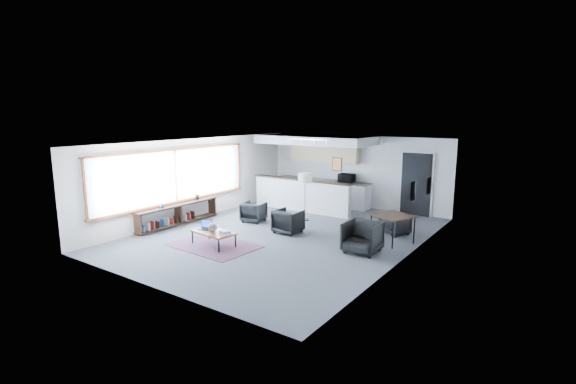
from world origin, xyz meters
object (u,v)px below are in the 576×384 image
Objects in this scene: dining_table at (393,217)px; dining_chair_near at (362,238)px; armchair_right at (288,220)px; ceramic_pot at (213,227)px; microwave at (347,177)px; coffee_table at (213,232)px; dining_chair_far at (395,224)px; armchair_left at (254,211)px; laptop at (206,226)px; floor_lamp at (305,180)px; book_stack at (225,232)px.

dining_table is 1.30m from dining_chair_near.
armchair_right is 1.02× the size of dining_chair_near.
microwave is (0.72, 6.09, 0.62)m from ceramic_pot.
dining_chair_far is at bearing 53.49° from coffee_table.
dining_chair_far is at bearing -176.34° from armchair_left.
coffee_table is 2.13× the size of dining_chair_far.
laptop is 0.68× the size of microwave.
coffee_table is 0.81× the size of floor_lamp.
dining_chair_near is at bearing 170.84° from armchair_right.
armchair_right reaches higher than book_stack.
book_stack is 3.68m from floor_lamp.
armchair_left is at bearing -14.76° from armchair_right.
floor_lamp is (0.52, 3.58, 0.97)m from coffee_table.
microwave reaches higher than book_stack.
armchair_left reaches higher than dining_chair_far.
floor_lamp is (1.24, 1.07, 0.98)m from armchair_left.
dining_table is 2.08× the size of microwave.
book_stack reaches higher than coffee_table.
floor_lamp reaches higher than dining_table.
laptop is 0.33× the size of dining_table.
ceramic_pot is 0.42× the size of microwave.
dining_chair_far is (2.97, 0.12, -1.04)m from floor_lamp.
armchair_right is at bearing 67.36° from ceramic_pot.
armchair_left is at bearing 113.87° from book_stack.
book_stack is 0.21× the size of floor_lamp.
floor_lamp is 2.62× the size of dining_chair_far.
armchair_left is at bearing -139.08° from floor_lamp.
armchair_left reaches higher than ceramic_pot.
book_stack is at bearing -92.16° from floor_lamp.
floor_lamp reaches higher than armchair_right.
dining_chair_far is (3.49, 3.70, -0.06)m from coffee_table.
armchair_left is at bearing 79.64° from laptop.
dining_table reaches higher than book_stack.
coffee_table is 3.80m from dining_chair_near.
laptop is 6.11m from microwave.
armchair_left reaches higher than coffee_table.
dining_chair_near reaches higher than book_stack.
dining_table is at bearing 128.13° from dining_chair_far.
microwave is at bearing 133.43° from dining_table.
dining_chair_far is (4.20, 1.19, -0.05)m from armchair_left.
floor_lamp is 1.31× the size of dining_table.
book_stack is at bearing -138.60° from dining_table.
dining_chair_far is (3.47, 3.74, -0.21)m from ceramic_pot.
dining_chair_near is at bearing 4.79° from laptop.
dining_table reaches higher than ceramic_pot.
dining_chair_far is at bearing 2.26° from floor_lamp.
floor_lamp is 2.09× the size of dining_chair_near.
armchair_right reaches higher than dining_chair_far.
floor_lamp is at bearing -99.02° from microwave.
coffee_table is 0.37m from laptop.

